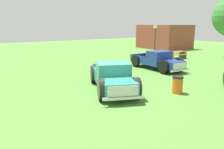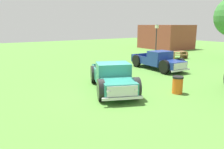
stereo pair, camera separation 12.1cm
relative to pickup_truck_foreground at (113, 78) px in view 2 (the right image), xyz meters
The scene contains 7 objects.
ground_plane 0.86m from the pickup_truck_foreground, 45.37° to the right, with size 80.00×80.00×0.00m, color #548C38.
pickup_truck_foreground is the anchor object (origin of this frame).
pickup_truck_behind_left 7.26m from the pickup_truck_foreground, 113.87° to the left, with size 5.18×2.19×1.56m.
lamp_post_near 14.25m from the pickup_truck_foreground, 126.19° to the left, with size 0.36×0.36×3.70m.
picnic_table 14.53m from the pickup_truck_foreground, 116.65° to the left, with size 1.96×2.17×0.78m.
trash_can 3.51m from the pickup_truck_foreground, 51.37° to the left, with size 0.59×0.59×0.95m.
brick_pavilion 24.78m from the pickup_truck_foreground, 126.74° to the left, with size 6.98×5.61×3.61m.
Camera 2 is at (9.71, -6.46, 3.68)m, focal length 35.91 mm.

